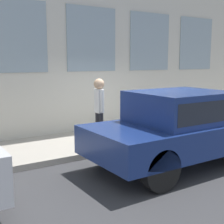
% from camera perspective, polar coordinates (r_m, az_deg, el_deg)
% --- Properties ---
extents(ground_plane, '(80.00, 80.00, 0.00)m').
position_cam_1_polar(ground_plane, '(8.40, 4.32, -6.90)').
color(ground_plane, '#38383A').
extents(sidewalk, '(2.33, 60.00, 0.15)m').
position_cam_1_polar(sidewalk, '(9.30, -0.04, -4.82)').
color(sidewalk, '#A8A093').
rests_on(sidewalk, ground_plane).
extents(fire_hydrant, '(0.30, 0.43, 0.78)m').
position_cam_1_polar(fire_hydrant, '(8.58, 2.28, -2.78)').
color(fire_hydrant, '#2D7260').
rests_on(fire_hydrant, sidewalk).
extents(person, '(0.42, 0.28, 1.74)m').
position_cam_1_polar(person, '(8.26, -2.36, 1.31)').
color(person, '#232328').
rests_on(person, sidewalk).
extents(parked_car_navy_near, '(1.96, 4.24, 1.68)m').
position_cam_1_polar(parked_car_navy_near, '(7.10, 12.26, -2.26)').
color(parked_car_navy_near, black).
rests_on(parked_car_navy_near, ground_plane).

